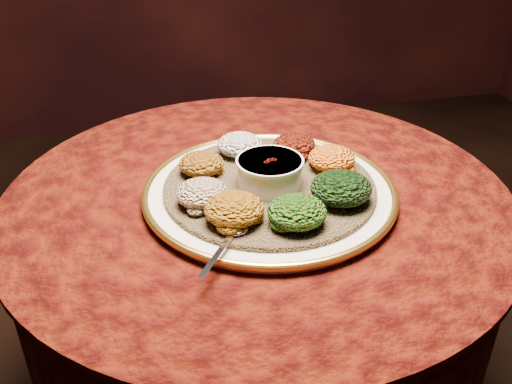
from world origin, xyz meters
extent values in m
cylinder|color=black|center=(0.00, 0.00, 0.34)|extent=(0.12, 0.12, 0.68)
cylinder|color=black|center=(0.00, 0.00, 0.70)|extent=(0.80, 0.80, 0.04)
cylinder|color=#450E05|center=(0.00, 0.00, 0.56)|extent=(0.93, 0.93, 0.34)
cylinder|color=#450E05|center=(0.00, 0.00, 0.73)|extent=(0.96, 0.96, 0.01)
cylinder|color=silver|center=(0.02, -0.03, 0.74)|extent=(0.48, 0.48, 0.02)
torus|color=gold|center=(0.02, -0.03, 0.75)|extent=(0.47, 0.47, 0.01)
cylinder|color=olive|center=(0.02, -0.03, 0.76)|extent=(0.43, 0.43, 0.01)
cylinder|color=white|center=(0.02, -0.03, 0.79)|extent=(0.12, 0.12, 0.05)
cylinder|color=white|center=(0.02, -0.03, 0.81)|extent=(0.12, 0.12, 0.01)
cylinder|color=#691B05|center=(0.02, -0.03, 0.80)|extent=(0.10, 0.10, 0.01)
ellipsoid|color=silver|center=(-0.08, -0.16, 0.77)|extent=(0.04, 0.03, 0.01)
cube|color=silver|center=(-0.11, -0.22, 0.77)|extent=(0.07, 0.10, 0.00)
ellipsoid|color=white|center=(-0.01, 0.11, 0.78)|extent=(0.09, 0.09, 0.04)
ellipsoid|color=black|center=(0.10, 0.08, 0.78)|extent=(0.08, 0.08, 0.04)
ellipsoid|color=#A1630D|center=(0.15, 0.01, 0.78)|extent=(0.09, 0.09, 0.04)
ellipsoid|color=black|center=(0.12, -0.11, 0.79)|extent=(0.11, 0.10, 0.05)
ellipsoid|color=#A3450A|center=(0.03, -0.16, 0.79)|extent=(0.10, 0.09, 0.05)
ellipsoid|color=#995B0D|center=(-0.07, -0.13, 0.79)|extent=(0.10, 0.09, 0.05)
ellipsoid|color=maroon|center=(-0.11, -0.07, 0.78)|extent=(0.09, 0.09, 0.04)
ellipsoid|color=#84520F|center=(-0.10, 0.04, 0.78)|extent=(0.09, 0.08, 0.04)
camera|label=1|loc=(-0.21, -0.90, 1.29)|focal=40.00mm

